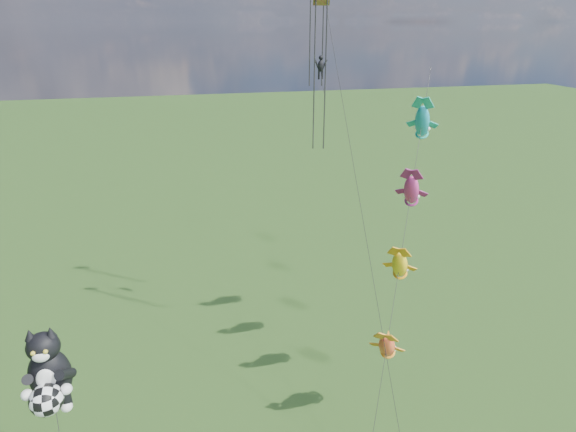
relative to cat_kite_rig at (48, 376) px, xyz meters
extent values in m
ellipsoid|color=black|center=(0.00, 0.30, -0.21)|extent=(2.16, 1.87, 2.82)
ellipsoid|color=black|center=(0.00, 0.22, 1.47)|extent=(1.69, 1.57, 1.43)
cone|color=black|center=(-0.44, 0.22, 2.22)|extent=(0.56, 0.56, 0.53)
cone|color=black|center=(0.44, 0.22, 2.22)|extent=(0.56, 0.56, 0.53)
ellipsoid|color=white|center=(0.00, -0.36, 1.34)|extent=(0.79, 0.48, 0.51)
ellipsoid|color=white|center=(0.00, -0.36, 0.06)|extent=(0.92, 0.47, 1.16)
sphere|color=gold|center=(-0.27, -0.42, 1.63)|extent=(0.21, 0.21, 0.21)
sphere|color=gold|center=(0.26, -0.42, 1.63)|extent=(0.21, 0.21, 0.21)
sphere|color=white|center=(-0.84, -0.62, -0.43)|extent=(0.53, 0.53, 0.53)
sphere|color=white|center=(0.84, -0.62, -0.43)|extent=(0.53, 0.53, 0.53)
sphere|color=white|center=(-0.44, 0.17, -2.11)|extent=(0.56, 0.56, 0.56)
sphere|color=white|center=(0.44, 0.17, -2.11)|extent=(0.56, 0.56, 0.56)
sphere|color=white|center=(0.00, -0.89, -0.65)|extent=(1.50, 1.50, 1.50)
cylinder|color=black|center=(19.23, 3.36, 2.74)|extent=(8.63, 13.31, 19.74)
ellipsoid|color=red|center=(17.34, 0.44, -1.60)|extent=(2.08, 2.53, 2.70)
ellipsoid|color=yellow|center=(18.94, 2.91, 2.08)|extent=(2.08, 2.53, 2.70)
ellipsoid|color=#D8337B|center=(20.55, 5.39, 5.76)|extent=(2.08, 2.53, 2.70)
ellipsoid|color=#197DBF|center=(22.15, 7.87, 9.44)|extent=(2.08, 2.53, 2.70)
cylinder|color=black|center=(16.53, 3.70, 5.94)|extent=(0.57, 17.08, 26.15)
cube|color=#2E9D14|center=(15.62, 9.13, 16.47)|extent=(1.00, 0.56, 0.52)
cylinder|color=black|center=(15.29, 9.13, 12.03)|extent=(0.08, 0.08, 8.88)
cylinder|color=black|center=(15.96, 9.13, 12.03)|extent=(0.08, 0.08, 8.88)
cylinder|color=black|center=(15.84, 12.22, 15.16)|extent=(0.08, 0.08, 8.09)
cylinder|color=black|center=(16.68, 12.22, 15.16)|extent=(0.08, 0.08, 8.09)
camera|label=1|loc=(6.85, -20.08, 15.33)|focal=30.00mm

